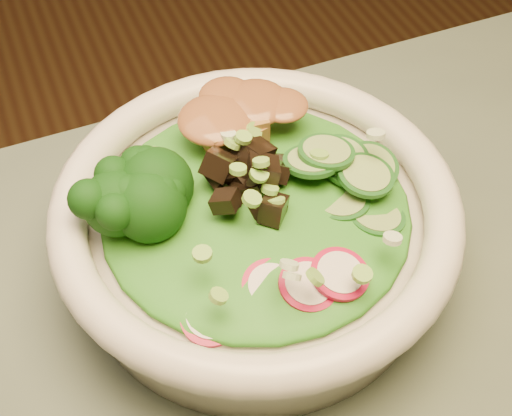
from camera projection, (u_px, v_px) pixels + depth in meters
name	position (u px, v px, depth m)	size (l,w,h in m)	color
salad_bowl	(256.00, 226.00, 0.53)	(0.30, 0.30, 0.08)	silver
lettuce_bed	(256.00, 207.00, 0.51)	(0.23, 0.23, 0.03)	#206314
broccoli_florets	(160.00, 212.00, 0.49)	(0.09, 0.08, 0.05)	black
radish_slices	(290.00, 284.00, 0.46)	(0.12, 0.04, 0.02)	#A20C31
cucumber_slices	(353.00, 177.00, 0.51)	(0.08, 0.08, 0.04)	#86A25A
mushroom_heap	(251.00, 179.00, 0.51)	(0.08, 0.08, 0.04)	black
tofu_cubes	(235.00, 128.00, 0.55)	(0.10, 0.07, 0.04)	olive
peanut_sauce	(235.00, 114.00, 0.54)	(0.08, 0.06, 0.02)	brown
scallion_garnish	(256.00, 182.00, 0.49)	(0.21, 0.21, 0.03)	#78B43F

